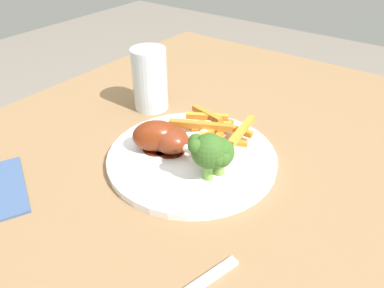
% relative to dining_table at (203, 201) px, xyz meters
% --- Properties ---
extents(dining_table, '(1.06, 0.86, 0.70)m').
position_rel_dining_table_xyz_m(dining_table, '(0.00, 0.00, 0.00)').
color(dining_table, '#8E6B47').
rests_on(dining_table, ground_plane).
extents(dinner_plate, '(0.27, 0.27, 0.01)m').
position_rel_dining_table_xyz_m(dinner_plate, '(0.02, -0.01, 0.10)').
color(dinner_plate, white).
rests_on(dinner_plate, dining_table).
extents(broccoli_floret_front, '(0.05, 0.07, 0.08)m').
position_rel_dining_table_xyz_m(broccoli_floret_front, '(0.05, 0.04, 0.16)').
color(broccoli_floret_front, '#7AB049').
rests_on(broccoli_floret_front, dinner_plate).
extents(broccoli_floret_middle, '(0.04, 0.05, 0.06)m').
position_rel_dining_table_xyz_m(broccoli_floret_middle, '(0.03, 0.05, 0.15)').
color(broccoli_floret_middle, '#7FA048').
rests_on(broccoli_floret_middle, dinner_plate).
extents(carrot_fries_pile, '(0.11, 0.12, 0.04)m').
position_rel_dining_table_xyz_m(carrot_fries_pile, '(-0.04, -0.01, 0.13)').
color(carrot_fries_pile, orange).
rests_on(carrot_fries_pile, dinner_plate).
extents(chicken_drumstick_near, '(0.06, 0.11, 0.04)m').
position_rel_dining_table_xyz_m(chicken_drumstick_near, '(0.03, -0.04, 0.13)').
color(chicken_drumstick_near, '#531B0D').
rests_on(chicken_drumstick_near, dinner_plate).
extents(chicken_drumstick_far, '(0.11, 0.11, 0.05)m').
position_rel_dining_table_xyz_m(chicken_drumstick_far, '(0.04, -0.07, 0.13)').
color(chicken_drumstick_far, '#51190A').
rests_on(chicken_drumstick_far, dinner_plate).
extents(water_glass, '(0.07, 0.07, 0.12)m').
position_rel_dining_table_xyz_m(water_glass, '(-0.08, -0.18, 0.16)').
color(water_glass, silver).
rests_on(water_glass, dining_table).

